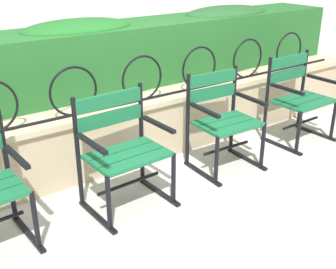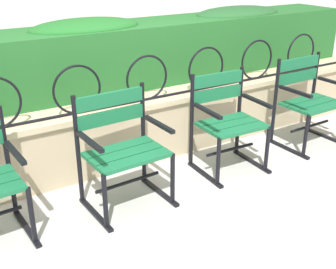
# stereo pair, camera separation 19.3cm
# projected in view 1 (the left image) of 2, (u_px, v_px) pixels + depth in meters

# --- Properties ---
(ground_plane) EXTENTS (60.00, 60.00, 0.00)m
(ground_plane) POSITION_uv_depth(u_px,v_px,m) (172.00, 199.00, 3.50)
(ground_plane) COLOR #B7B5AF
(stone_wall) EXTENTS (6.26, 0.41, 0.60)m
(stone_wall) POSITION_uv_depth(u_px,v_px,m) (121.00, 133.00, 3.99)
(stone_wall) COLOR tan
(stone_wall) RESTS_ON ground
(iron_arch_fence) EXTENTS (5.74, 0.02, 0.42)m
(iron_arch_fence) POSITION_uv_depth(u_px,v_px,m) (111.00, 87.00, 3.68)
(iron_arch_fence) COLOR black
(iron_arch_fence) RESTS_ON stone_wall
(hedge_row) EXTENTS (6.13, 0.66, 0.69)m
(hedge_row) POSITION_uv_depth(u_px,v_px,m) (94.00, 56.00, 4.13)
(hedge_row) COLOR #236028
(hedge_row) RESTS_ON stone_wall
(park_chair_centre_left) EXTENTS (0.65, 0.55, 0.90)m
(park_chair_centre_left) POSITION_uv_depth(u_px,v_px,m) (122.00, 148.00, 3.29)
(park_chair_centre_left) COLOR #19663D
(park_chair_centre_left) RESTS_ON ground
(park_chair_centre_right) EXTENTS (0.60, 0.55, 0.88)m
(park_chair_centre_right) POSITION_uv_depth(u_px,v_px,m) (222.00, 118.00, 3.89)
(park_chair_centre_right) COLOR #19663D
(park_chair_centre_right) RESTS_ON ground
(park_chair_rightmost) EXTENTS (0.63, 0.53, 0.89)m
(park_chair_rightmost) POSITION_uv_depth(u_px,v_px,m) (298.00, 96.00, 4.45)
(park_chair_rightmost) COLOR #19663D
(park_chair_rightmost) RESTS_ON ground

